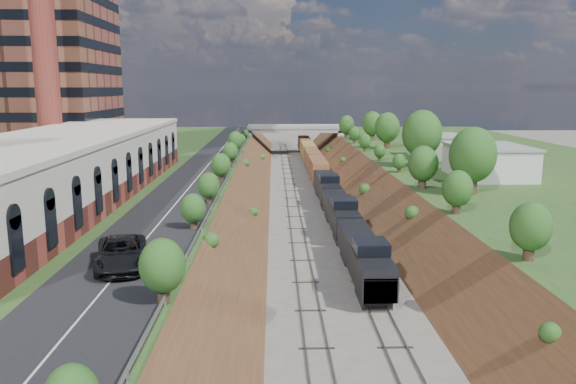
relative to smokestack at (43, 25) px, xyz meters
name	(u,v)px	position (x,y,z in m)	size (l,w,h in m)	color
platform_left	(86,187)	(3.00, 4.00, -22.50)	(44.00, 180.00, 5.00)	#2F5021
platform_right	(529,185)	(69.00, 4.00, -22.50)	(44.00, 180.00, 5.00)	#2F5021
embankment_left	(236,203)	(25.00, 4.00, -25.00)	(7.07, 180.00, 7.07)	brown
embankment_right	(383,202)	(47.00, 4.00, -25.00)	(7.07, 180.00, 7.07)	brown
rail_left_track	(292,202)	(33.40, 4.00, -24.91)	(1.58, 180.00, 0.18)	gray
rail_right_track	(327,202)	(38.60, 4.00, -24.91)	(1.58, 180.00, 0.18)	gray
road	(205,169)	(20.50, 4.00, -19.95)	(8.00, 180.00, 0.10)	black
guardrail	(233,166)	(24.60, 3.80, -19.45)	(0.10, 171.00, 0.70)	#99999E
commercial_building	(62,167)	(8.00, -18.00, -16.49)	(14.30, 62.30, 7.00)	brown
smokestack	(43,25)	(0.00, 0.00, 0.00)	(3.20, 3.20, 40.00)	brown
overpass	(294,135)	(36.00, 66.00, -20.08)	(24.50, 8.30, 7.40)	gray
white_building_near	(488,162)	(59.50, -4.00, -18.00)	(9.00, 12.00, 4.00)	silver
white_building_far	(438,147)	(59.00, 18.00, -18.20)	(8.00, 10.00, 3.60)	silver
tree_right_large	(473,155)	(53.00, -16.00, -15.62)	(5.25, 5.25, 7.61)	#473323
tree_left_crest	(190,218)	(24.20, -36.00, -17.96)	(2.45, 2.45, 3.55)	#473323
freight_train	(319,171)	(38.60, 19.98, -22.60)	(2.77, 112.30, 4.55)	black
suv	(121,253)	(20.47, -41.90, -18.93)	(3.23, 7.00, 1.95)	black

